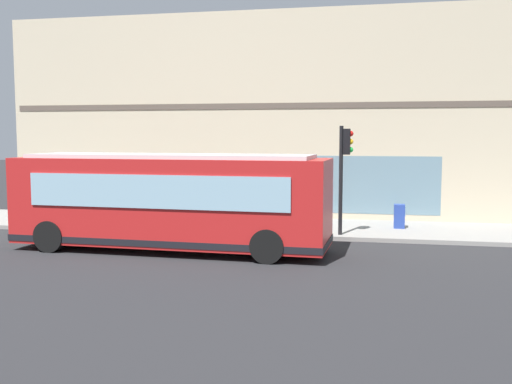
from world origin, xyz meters
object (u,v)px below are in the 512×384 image
Objects in this scene: city_bus_nearside at (170,202)px; traffic_light_near_corner at (345,159)px; pedestrian_near_hydrant at (187,200)px; fire_hydrant at (312,212)px; pedestrian_by_light_pole at (174,198)px; newspaper_vending_box at (399,216)px.

traffic_light_near_corner is at bearing -58.87° from city_bus_nearside.
pedestrian_near_hydrant is at bearing 80.13° from traffic_light_near_corner.
traffic_light_near_corner reaches higher than fire_hydrant.
traffic_light_near_corner is (3.20, -5.30, 1.27)m from city_bus_nearside.
pedestrian_near_hydrant is (1.07, 6.15, -1.70)m from traffic_light_near_corner.
newspaper_vending_box is (0.29, -8.88, -0.51)m from pedestrian_by_light_pole.
traffic_light_near_corner is at bearing -103.54° from pedestrian_by_light_pole.
pedestrian_near_hydrant is at bearing 112.84° from fire_hydrant.
traffic_light_near_corner reaches higher than pedestrian_near_hydrant.
fire_hydrant is 0.44× the size of pedestrian_near_hydrant.
fire_hydrant is 3.60m from newspaper_vending_box.
newspaper_vending_box is at bearing -45.56° from traffic_light_near_corner.
city_bus_nearside is at bearing 121.13° from traffic_light_near_corner.
newspaper_vending_box reaches higher than fire_hydrant.
city_bus_nearside is 7.43m from fire_hydrant.
newspaper_vending_box is (5.15, -7.29, -0.95)m from city_bus_nearside.
city_bus_nearside is at bearing 125.25° from newspaper_vending_box.
city_bus_nearside reaches higher than fire_hydrant.
city_bus_nearside reaches higher than pedestrian_by_light_pole.
traffic_light_near_corner reaches higher than newspaper_vending_box.
city_bus_nearside is 5.96× the size of pedestrian_near_hydrant.
pedestrian_by_light_pole reaches higher than newspaper_vending_box.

